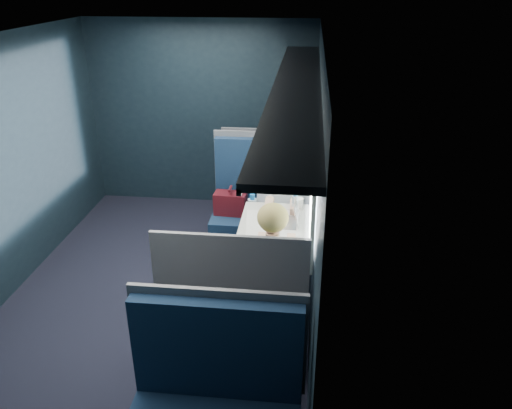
# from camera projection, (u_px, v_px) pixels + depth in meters

# --- Properties ---
(ground) EXTENTS (2.80, 4.20, 0.01)m
(ground) POSITION_uv_depth(u_px,v_px,m) (163.00, 290.00, 4.79)
(ground) COLOR black
(room_shell) EXTENTS (3.00, 4.40, 2.40)m
(room_shell) POSITION_uv_depth(u_px,v_px,m) (152.00, 143.00, 4.16)
(room_shell) COLOR black
(room_shell) RESTS_ON ground
(table) EXTENTS (0.62, 1.00, 0.74)m
(table) POSITION_uv_depth(u_px,v_px,m) (271.00, 235.00, 4.41)
(table) COLOR #54565E
(table) RESTS_ON ground
(seat_bay_near) EXTENTS (1.04, 0.62, 1.26)m
(seat_bay_near) POSITION_uv_depth(u_px,v_px,m) (259.00, 215.00, 5.31)
(seat_bay_near) COLOR #0B1B34
(seat_bay_near) RESTS_ON ground
(seat_bay_far) EXTENTS (1.04, 0.62, 1.26)m
(seat_bay_far) POSITION_uv_depth(u_px,v_px,m) (237.00, 318.00, 3.74)
(seat_bay_far) COLOR #0B1B34
(seat_bay_far) RESTS_ON ground
(seat_row_front) EXTENTS (1.04, 0.51, 1.16)m
(seat_row_front) POSITION_uv_depth(u_px,v_px,m) (268.00, 183.00, 6.15)
(seat_row_front) COLOR #0B1B34
(seat_row_front) RESTS_ON ground
(man) EXTENTS (0.53, 0.56, 1.32)m
(man) POSITION_uv_depth(u_px,v_px,m) (283.00, 197.00, 5.01)
(man) COLOR black
(man) RESTS_ON ground
(woman) EXTENTS (0.53, 0.56, 1.32)m
(woman) POSITION_uv_depth(u_px,v_px,m) (272.00, 272.00, 3.74)
(woman) COLOR black
(woman) RESTS_ON ground
(papers) EXTENTS (0.60, 0.82, 0.01)m
(papers) POSITION_uv_depth(u_px,v_px,m) (276.00, 230.00, 4.32)
(papers) COLOR white
(papers) RESTS_ON table
(laptop) EXTENTS (0.22, 0.29, 0.21)m
(laptop) POSITION_uv_depth(u_px,v_px,m) (290.00, 218.00, 4.41)
(laptop) COLOR silver
(laptop) RESTS_ON table
(bottle_small) EXTENTS (0.06, 0.06, 0.21)m
(bottle_small) POSITION_uv_depth(u_px,v_px,m) (295.00, 204.00, 4.59)
(bottle_small) COLOR silver
(bottle_small) RESTS_ON table
(cup) EXTENTS (0.08, 0.08, 0.10)m
(cup) POSITION_uv_depth(u_px,v_px,m) (299.00, 203.00, 4.71)
(cup) COLOR white
(cup) RESTS_ON table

